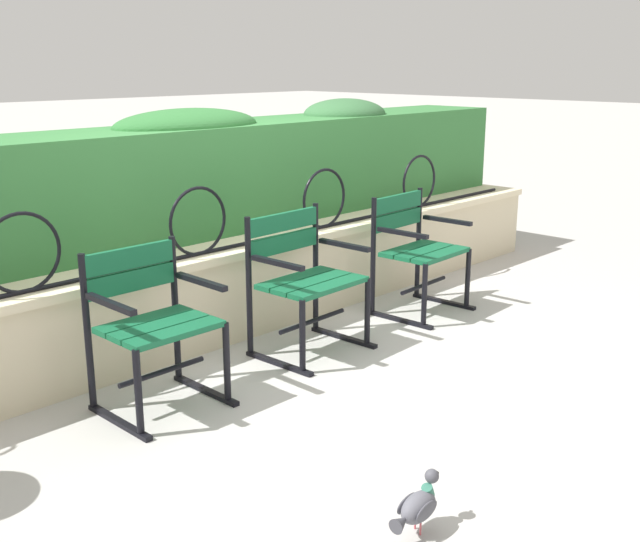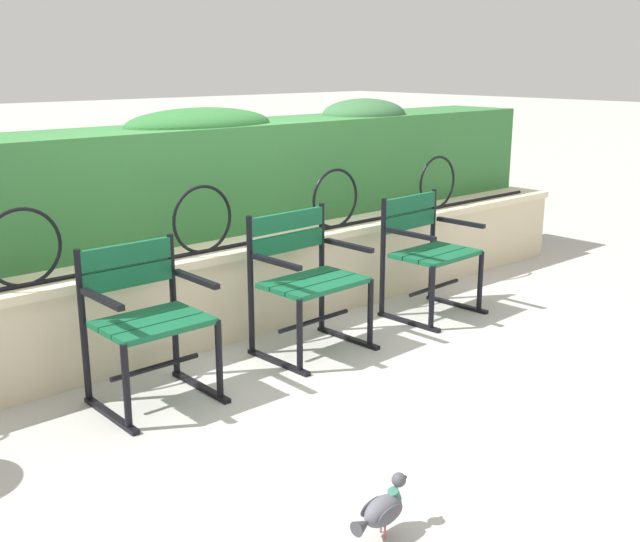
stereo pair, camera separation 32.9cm
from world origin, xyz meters
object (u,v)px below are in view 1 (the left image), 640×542
object	(u,v)px
pigeon_near_chairs	(418,506)
park_chair_right	(416,248)
park_chair_left	(151,321)
park_chair_centre	(303,277)

from	to	relation	value
pigeon_near_chairs	park_chair_right	bearing A→B (deg)	37.38
park_chair_right	pigeon_near_chairs	size ratio (longest dim) A/B	2.86
park_chair_left	pigeon_near_chairs	size ratio (longest dim) A/B	2.83
park_chair_left	pigeon_near_chairs	xyz separation A→B (m)	(0.02, -1.67, -0.34)
park_chair_centre	pigeon_near_chairs	distance (m)	2.02
park_chair_left	park_chair_right	world-z (taller)	park_chair_right
park_chair_left	park_chair_centre	bearing A→B (deg)	0.26
park_chair_right	park_chair_left	bearing A→B (deg)	179.54
park_chair_centre	pigeon_near_chairs	world-z (taller)	park_chair_centre
park_chair_left	park_chair_centre	distance (m)	1.09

